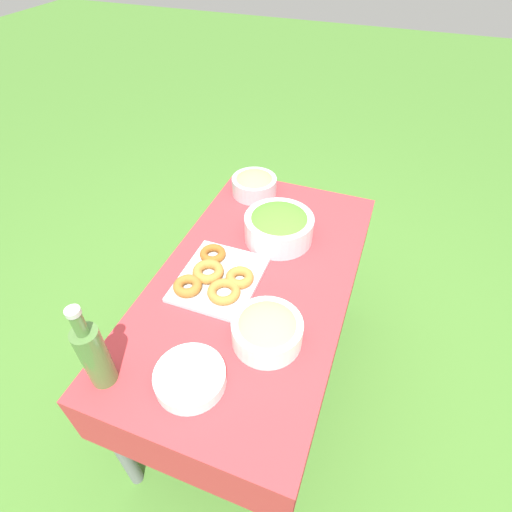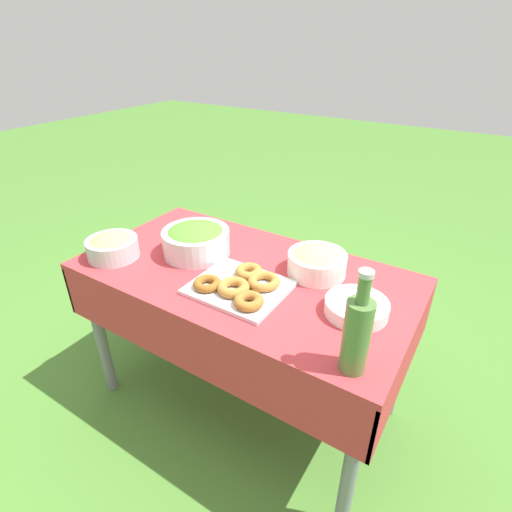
# 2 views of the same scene
# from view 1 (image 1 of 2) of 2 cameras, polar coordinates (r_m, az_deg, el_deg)

# --- Properties ---
(ground_plane) EXTENTS (14.00, 14.00, 0.00)m
(ground_plane) POSITION_cam_1_polar(r_m,az_deg,el_deg) (2.08, -0.19, -16.97)
(ground_plane) COLOR #477A2D
(picnic_table) EXTENTS (1.32, 0.71, 0.72)m
(picnic_table) POSITION_cam_1_polar(r_m,az_deg,el_deg) (1.58, -0.25, -5.73)
(picnic_table) COLOR #B73338
(picnic_table) RESTS_ON ground_plane
(salad_bowl) EXTENTS (0.28, 0.28, 0.13)m
(salad_bowl) POSITION_cam_1_polar(r_m,az_deg,el_deg) (1.62, 3.29, 4.38)
(salad_bowl) COLOR silver
(salad_bowl) RESTS_ON picnic_table
(pasta_bowl) EXTENTS (0.23, 0.23, 0.11)m
(pasta_bowl) POSITION_cam_1_polar(r_m,az_deg,el_deg) (1.27, 1.60, -10.47)
(pasta_bowl) COLOR white
(pasta_bowl) RESTS_ON picnic_table
(donut_platter) EXTENTS (0.34, 0.29, 0.05)m
(donut_platter) POSITION_cam_1_polar(r_m,az_deg,el_deg) (1.47, -5.63, -3.07)
(donut_platter) COLOR silver
(donut_platter) RESTS_ON picnic_table
(plate_stack) EXTENTS (0.21, 0.21, 0.05)m
(plate_stack) POSITION_cam_1_polar(r_m,az_deg,el_deg) (1.23, -9.39, -16.77)
(plate_stack) COLOR white
(plate_stack) RESTS_ON picnic_table
(olive_oil_bottle) EXTENTS (0.08, 0.08, 0.32)m
(olive_oil_bottle) POSITION_cam_1_polar(r_m,az_deg,el_deg) (1.22, -22.17, -12.87)
(olive_oil_bottle) COLOR #4C7238
(olive_oil_bottle) RESTS_ON picnic_table
(bread_bowl) EXTENTS (0.21, 0.21, 0.10)m
(bread_bowl) POSITION_cam_1_polar(r_m,az_deg,el_deg) (1.90, -0.25, 10.26)
(bread_bowl) COLOR #B2B7BC
(bread_bowl) RESTS_ON picnic_table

